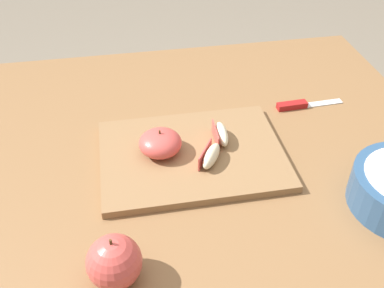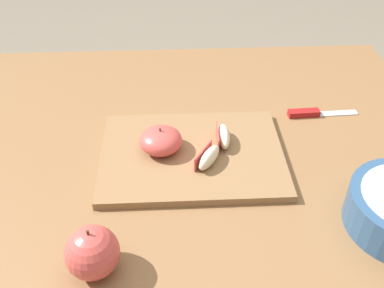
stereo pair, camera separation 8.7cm
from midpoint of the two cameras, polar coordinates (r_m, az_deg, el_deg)
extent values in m
cube|color=brown|center=(0.93, -5.63, -1.10)|extent=(1.16, 0.86, 0.03)
cube|color=brown|center=(1.56, 13.17, -0.96)|extent=(0.06, 0.06, 0.73)
cube|color=olive|center=(0.88, -2.80, -1.53)|extent=(0.36, 0.27, 0.02)
ellipsoid|color=#D14C47|center=(0.87, -6.94, 0.03)|extent=(0.08, 0.08, 0.05)
cylinder|color=#4C3319|center=(0.85, -7.07, 1.34)|extent=(0.00, 0.00, 0.01)
ellipsoid|color=beige|center=(0.90, 1.07, 1.18)|extent=(0.03, 0.07, 0.03)
cube|color=#D14C47|center=(0.90, 0.26, 1.11)|extent=(0.00, 0.07, 0.03)
ellipsoid|color=beige|center=(0.84, -0.43, -1.67)|extent=(0.06, 0.07, 0.03)
cube|color=#D14C47|center=(0.85, -1.24, -1.46)|extent=(0.04, 0.06, 0.03)
cube|color=silver|center=(1.08, 14.33, 5.01)|extent=(0.09, 0.02, 0.00)
cube|color=maroon|center=(1.04, 10.40, 4.80)|extent=(0.07, 0.02, 0.01)
sphere|color=#D14C47|center=(0.69, -13.65, -14.66)|extent=(0.08, 0.08, 0.08)
cylinder|color=#4C3319|center=(0.65, -14.23, -12.37)|extent=(0.00, 0.00, 0.01)
camera|label=1|loc=(0.04, -92.86, -2.31)|focal=41.62mm
camera|label=2|loc=(0.04, 87.14, 2.31)|focal=41.62mm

